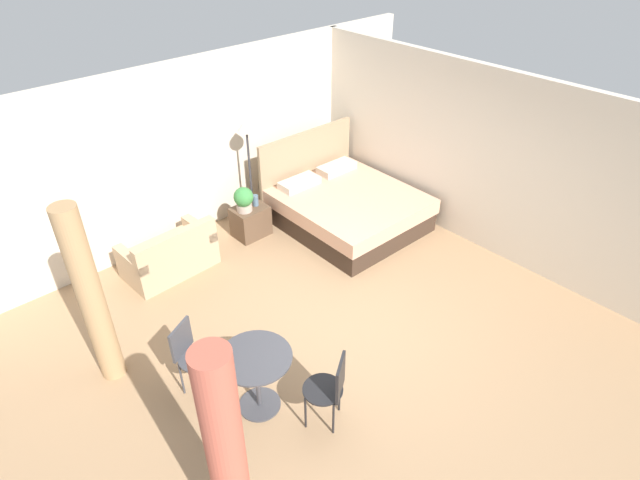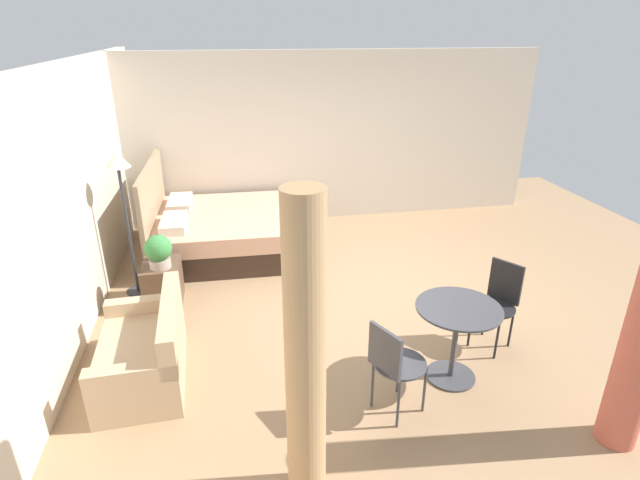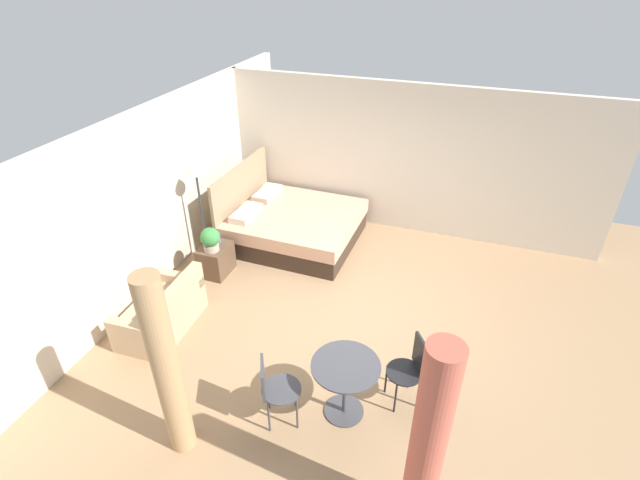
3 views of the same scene
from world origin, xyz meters
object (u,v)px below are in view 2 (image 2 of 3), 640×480
(bed, at_px, (228,230))
(nightstand, at_px, (163,283))
(couch, at_px, (146,353))
(balcony_table, at_px, (456,329))
(cafe_chair_near_couch, at_px, (393,361))
(potted_plant, at_px, (158,251))
(vase, at_px, (161,252))
(floor_lamp, at_px, (120,181))
(cafe_chair_near_window, at_px, (499,297))

(bed, distance_m, nightstand, 1.56)
(couch, bearing_deg, bed, -15.89)
(balcony_table, relative_size, cafe_chair_near_couch, 0.88)
(bed, distance_m, couch, 2.87)
(potted_plant, bearing_deg, balcony_table, -123.74)
(vase, bearing_deg, bed, -32.21)
(bed, distance_m, floor_lamp, 1.88)
(bed, relative_size, nightstand, 4.09)
(cafe_chair_near_window, relative_size, cafe_chair_near_couch, 1.03)
(couch, relative_size, nightstand, 2.37)
(vase, xyz_separation_m, cafe_chair_near_couch, (-2.39, -2.04, -0.05))
(floor_lamp, height_order, cafe_chair_near_window, floor_lamp)
(nightstand, bearing_deg, cafe_chair_near_couch, -137.96)
(bed, height_order, floor_lamp, floor_lamp)
(cafe_chair_near_window, bearing_deg, potted_plant, 67.66)
(floor_lamp, xyz_separation_m, balcony_table, (-2.23, -3.10, -0.88))
(nightstand, distance_m, potted_plant, 0.46)
(nightstand, distance_m, balcony_table, 3.37)
(couch, height_order, cafe_chair_near_couch, cafe_chair_near_couch)
(bed, bearing_deg, floor_lamp, 132.75)
(vase, bearing_deg, balcony_table, -126.68)
(potted_plant, height_order, balcony_table, potted_plant)
(vase, bearing_deg, potted_plant, -176.69)
(bed, bearing_deg, potted_plant, 152.28)
(bed, relative_size, potted_plant, 5.62)
(bed, distance_m, balcony_table, 3.83)
(bed, relative_size, cafe_chair_near_window, 2.47)
(balcony_table, bearing_deg, cafe_chair_near_couch, 116.22)
(couch, bearing_deg, potted_plant, -1.12)
(potted_plant, bearing_deg, bed, -27.72)
(couch, height_order, floor_lamp, floor_lamp)
(couch, height_order, nightstand, couch)
(couch, height_order, potted_plant, potted_plant)
(bed, relative_size, floor_lamp, 1.26)
(vase, height_order, floor_lamp, floor_lamp)
(balcony_table, height_order, cafe_chair_near_window, cafe_chair_near_window)
(potted_plant, relative_size, cafe_chair_near_couch, 0.45)
(couch, height_order, vase, couch)
(nightstand, bearing_deg, couch, 179.64)
(potted_plant, relative_size, balcony_table, 0.52)
(nightstand, bearing_deg, potted_plant, -170.38)
(couch, bearing_deg, nightstand, -0.36)
(bed, relative_size, vase, 12.51)
(couch, distance_m, cafe_chair_near_window, 3.43)
(potted_plant, xyz_separation_m, cafe_chair_near_window, (-1.39, -3.39, -0.17))
(nightstand, height_order, floor_lamp, floor_lamp)
(potted_plant, bearing_deg, floor_lamp, 42.14)
(potted_plant, xyz_separation_m, vase, (0.22, 0.01, -0.12))
(nightstand, xyz_separation_m, vase, (0.12, -0.00, 0.34))
(potted_plant, height_order, cafe_chair_near_couch, potted_plant)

